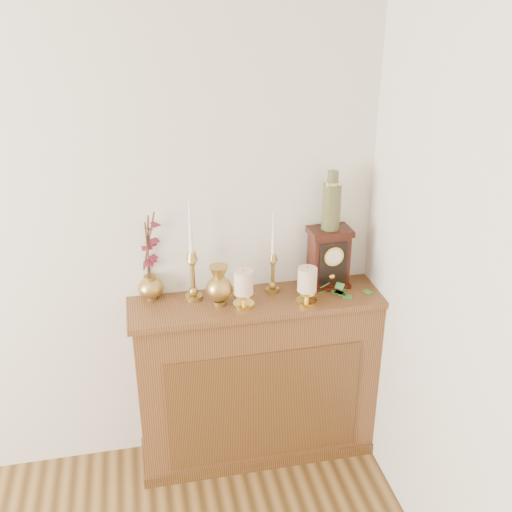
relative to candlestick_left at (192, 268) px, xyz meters
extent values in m
cube|color=brown|center=(0.30, -0.06, -0.65)|extent=(1.20, 0.30, 0.90)
cube|color=brown|center=(0.30, -0.21, -0.69)|extent=(0.96, 0.01, 0.63)
cube|color=brown|center=(0.30, -0.06, -0.18)|extent=(1.24, 0.34, 0.03)
cube|color=brown|center=(0.30, -0.06, -1.07)|extent=(1.23, 0.33, 0.06)
cylinder|color=tan|center=(0.00, 0.00, -0.16)|extent=(0.08, 0.08, 0.02)
sphere|color=tan|center=(0.00, 0.00, -0.12)|extent=(0.05, 0.05, 0.05)
cylinder|color=tan|center=(0.00, 0.00, -0.05)|extent=(0.02, 0.02, 0.15)
sphere|color=tan|center=(0.00, 0.00, 0.03)|extent=(0.04, 0.04, 0.04)
cone|color=tan|center=(0.00, 0.00, 0.06)|extent=(0.05, 0.05, 0.04)
cone|color=white|center=(0.00, 0.00, 0.21)|extent=(0.02, 0.02, 0.26)
cylinder|color=tan|center=(0.39, 0.00, -0.16)|extent=(0.07, 0.07, 0.02)
sphere|color=tan|center=(0.39, 0.00, -0.13)|extent=(0.04, 0.04, 0.04)
cylinder|color=tan|center=(0.39, 0.00, -0.07)|extent=(0.02, 0.02, 0.12)
sphere|color=tan|center=(0.39, 0.00, -0.01)|extent=(0.03, 0.03, 0.03)
cone|color=tan|center=(0.39, 0.00, 0.02)|extent=(0.04, 0.04, 0.03)
cone|color=white|center=(0.39, 0.00, 0.14)|extent=(0.02, 0.02, 0.21)
cylinder|color=tan|center=(0.11, -0.08, -0.15)|extent=(0.06, 0.06, 0.02)
sphere|color=tan|center=(0.11, -0.08, -0.08)|extent=(0.12, 0.12, 0.12)
cone|color=tan|center=(0.11, -0.08, 0.00)|extent=(0.09, 0.09, 0.06)
cylinder|color=tan|center=(-0.20, 0.05, -0.16)|extent=(0.05, 0.05, 0.01)
ellipsoid|color=tan|center=(-0.20, 0.05, -0.11)|extent=(0.12, 0.12, 0.10)
cylinder|color=tan|center=(-0.20, 0.05, -0.06)|extent=(0.06, 0.06, 0.02)
cylinder|color=#472819|center=(-0.20, 0.06, 0.09)|extent=(0.01, 0.08, 0.29)
cylinder|color=#472819|center=(-0.19, 0.06, 0.10)|extent=(0.03, 0.06, 0.32)
cylinder|color=#472819|center=(-0.19, 0.06, 0.12)|extent=(0.08, 0.09, 0.34)
cylinder|color=#E4C64F|center=(0.22, -0.12, -0.16)|extent=(0.10, 0.10, 0.02)
cylinder|color=#E4C64F|center=(0.22, -0.12, -0.13)|extent=(0.02, 0.02, 0.04)
cylinder|color=#E4C64F|center=(0.22, -0.12, -0.10)|extent=(0.09, 0.09, 0.01)
cylinder|color=#FFF2C7|center=(0.22, -0.12, -0.04)|extent=(0.09, 0.09, 0.11)
cylinder|color=#472819|center=(0.22, -0.12, 0.02)|extent=(0.00, 0.00, 0.01)
cylinder|color=#E4C64F|center=(0.52, -0.15, -0.16)|extent=(0.10, 0.10, 0.02)
cylinder|color=#E4C64F|center=(0.52, -0.15, -0.13)|extent=(0.02, 0.02, 0.05)
cylinder|color=#E4C64F|center=(0.52, -0.15, -0.10)|extent=(0.09, 0.09, 0.01)
cylinder|color=#FFF2C7|center=(0.52, -0.15, -0.04)|extent=(0.09, 0.09, 0.11)
cylinder|color=#472819|center=(0.52, -0.15, 0.02)|extent=(0.00, 0.00, 0.01)
cube|color=#33702A|center=(0.61, -0.08, -0.16)|extent=(0.04, 0.05, 0.00)
cube|color=#33702A|center=(0.95, -0.04, -0.16)|extent=(0.05, 0.06, 0.00)
cube|color=#33702A|center=(0.68, -0.14, -0.16)|extent=(0.05, 0.04, 0.00)
cube|color=#33702A|center=(0.79, -0.07, -0.16)|extent=(0.05, 0.05, 0.00)
cube|color=#33702A|center=(0.86, -0.13, -0.16)|extent=(0.06, 0.06, 0.00)
cube|color=#33702A|center=(0.84, -0.06, -0.16)|extent=(0.06, 0.06, 0.00)
cube|color=#33702A|center=(0.96, -0.05, -0.16)|extent=(0.04, 0.05, 0.00)
cube|color=#33702A|center=(0.96, -0.16, -0.16)|extent=(0.05, 0.05, 0.00)
cube|color=#33702A|center=(0.88, -0.11, -0.16)|extent=(0.05, 0.04, 0.00)
cube|color=#33702A|center=(0.63, -0.08, -0.12)|extent=(0.05, 0.04, 0.02)
cube|color=#33702A|center=(0.68, -0.13, -0.10)|extent=(0.04, 0.05, 0.02)
cube|color=#33702A|center=(0.92, -0.09, -0.11)|extent=(0.05, 0.05, 0.02)
cube|color=#36110A|center=(0.67, 0.01, -0.16)|extent=(0.21, 0.15, 0.02)
cube|color=#36110A|center=(0.67, 0.01, -0.02)|extent=(0.19, 0.13, 0.26)
cube|color=#36110A|center=(0.67, 0.01, 0.12)|extent=(0.21, 0.15, 0.03)
cube|color=black|center=(0.67, -0.05, -0.02)|extent=(0.14, 0.01, 0.21)
cylinder|color=gold|center=(0.67, -0.06, 0.02)|extent=(0.10, 0.01, 0.10)
cylinder|color=silver|center=(0.67, -0.06, 0.02)|extent=(0.07, 0.01, 0.07)
sphere|color=gold|center=(0.67, -0.05, -0.09)|extent=(0.03, 0.03, 0.03)
cylinder|color=#1A3527|center=(0.67, 0.01, 0.25)|extent=(0.09, 0.09, 0.22)
cylinder|color=#1A3527|center=(0.67, 0.01, 0.39)|extent=(0.05, 0.05, 0.07)
cylinder|color=tan|center=(0.67, 0.01, 0.36)|extent=(0.06, 0.06, 0.02)
camera|label=1|loc=(-0.23, -2.53, 1.22)|focal=42.00mm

